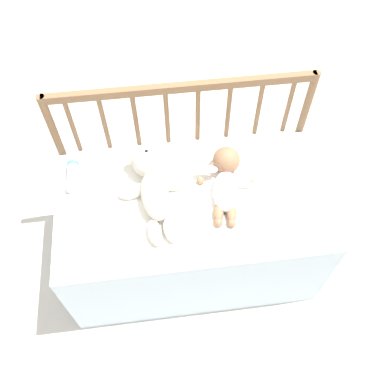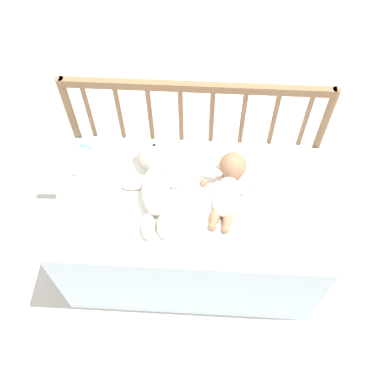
{
  "view_description": "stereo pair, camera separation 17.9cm",
  "coord_description": "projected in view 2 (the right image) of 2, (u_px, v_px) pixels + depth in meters",
  "views": [
    {
      "loc": [
        -0.12,
        -0.98,
        2.11
      ],
      "look_at": [
        0.0,
        0.0,
        0.62
      ],
      "focal_mm": 40.0,
      "sensor_mm": 36.0,
      "label": 1
    },
    {
      "loc": [
        0.06,
        -0.99,
        2.11
      ],
      "look_at": [
        0.0,
        0.0,
        0.62
      ],
      "focal_mm": 40.0,
      "sensor_mm": 36.0,
      "label": 2
    }
  ],
  "objects": [
    {
      "name": "teddy_bear",
      "position": [
        155.0,
        177.0,
        1.84
      ],
      "size": [
        0.31,
        0.47,
        0.15
      ],
      "color": "silver",
      "rests_on": "crib_mattress"
    },
    {
      "name": "baby_bottle",
      "position": [
        83.0,
        158.0,
        1.94
      ],
      "size": [
        0.06,
        0.18,
        0.06
      ],
      "color": "white",
      "rests_on": "crib_mattress"
    },
    {
      "name": "crib_mattress",
      "position": [
        192.0,
        231.0,
        2.08
      ],
      "size": [
        1.18,
        0.64,
        0.56
      ],
      "color": "silver",
      "rests_on": "ground_plane"
    },
    {
      "name": "baby",
      "position": [
        229.0,
        184.0,
        1.84
      ],
      "size": [
        0.25,
        0.38,
        0.12
      ],
      "color": "white",
      "rests_on": "crib_mattress"
    },
    {
      "name": "crib_rail",
      "position": [
        196.0,
        128.0,
        1.97
      ],
      "size": [
        1.18,
        0.04,
        0.9
      ],
      "color": "brown",
      "rests_on": "ground_plane"
    },
    {
      "name": "ground_plane",
      "position": [
        192.0,
        255.0,
        2.31
      ],
      "size": [
        12.0,
        12.0,
        0.0
      ],
      "primitive_type": "plane",
      "color": "silver"
    },
    {
      "name": "blanket",
      "position": [
        185.0,
        198.0,
        1.85
      ],
      "size": [
        0.8,
        0.56,
        0.01
      ],
      "color": "white",
      "rests_on": "crib_mattress"
    }
  ]
}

